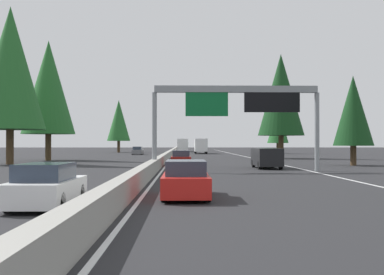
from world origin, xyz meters
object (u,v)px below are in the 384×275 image
at_px(box_truck_near_center, 201,146).
at_px(conifer_right_near, 353,111).
at_px(oncoming_near, 138,151).
at_px(bus_far_center, 183,145).
at_px(sedan_distant_b, 186,180).
at_px(conifer_right_far, 278,124).
at_px(conifer_left_far, 119,120).
at_px(minivan_far_right, 266,157).
at_px(conifer_right_mid, 281,95).
at_px(sign_gantry_overhead, 238,103).
at_px(oncoming_far, 47,186).
at_px(conifer_left_near, 10,68).
at_px(conifer_left_mid, 48,87).
at_px(sedan_near_right, 181,159).

distance_m(box_truck_near_center, conifer_right_near, 51.42).
bearing_deg(oncoming_near, bus_far_center, 164.41).
xyz_separation_m(sedan_distant_b, bus_far_center, (97.12, 0.28, 1.03)).
distance_m(box_truck_near_center, conifer_right_far, 15.97).
xyz_separation_m(conifer_right_far, conifer_left_far, (12.36, 33.36, 1.33)).
distance_m(minivan_far_right, conifer_right_near, 11.21).
bearing_deg(conifer_right_near, box_truck_near_center, 14.35).
relative_size(sedan_distant_b, bus_far_center, 0.38).
bearing_deg(conifer_right_far, oncoming_near, 105.97).
bearing_deg(conifer_right_mid, oncoming_near, 45.34).
xyz_separation_m(sign_gantry_overhead, conifer_right_mid, (29.24, -9.27, 3.62)).
distance_m(box_truck_near_center, oncoming_far, 78.78).
distance_m(sedan_distant_b, conifer_right_mid, 48.93).
xyz_separation_m(minivan_far_right, box_truck_near_center, (54.62, 3.58, 0.66)).
relative_size(minivan_far_right, conifer_left_far, 0.42).
xyz_separation_m(box_truck_near_center, conifer_left_near, (-46.58, 20.82, 8.06)).
xyz_separation_m(sedan_distant_b, conifer_left_mid, (39.75, 16.65, 8.27)).
distance_m(sedan_distant_b, conifer_left_mid, 43.88).
bearing_deg(conifer_right_near, sign_gantry_overhead, 126.95).
height_order(conifer_right_near, conifer_right_mid, conifer_right_mid).
distance_m(bus_far_center, conifer_right_mid, 53.00).
xyz_separation_m(box_truck_near_center, conifer_right_far, (-0.19, -15.40, 4.22)).
bearing_deg(oncoming_near, conifer_left_near, -13.21).
distance_m(bus_far_center, conifer_left_far, 17.85).
distance_m(bus_far_center, oncoming_far, 99.74).
bearing_deg(oncoming_near, box_truck_near_center, 124.13).
distance_m(oncoming_far, conifer_left_mid, 44.70).
relative_size(sedan_distant_b, conifer_left_far, 0.37).
distance_m(bus_far_center, conifer_left_mid, 60.09).
relative_size(box_truck_near_center, conifer_left_far, 0.72).
height_order(bus_far_center, oncoming_near, bus_far_center).
bearing_deg(conifer_left_near, oncoming_far, -158.07).
distance_m(oncoming_far, conifer_left_far, 91.31).
distance_m(sign_gantry_overhead, oncoming_far, 21.98).
distance_m(sign_gantry_overhead, minivan_far_right, 6.51).
relative_size(bus_far_center, box_truck_near_center, 1.35).
bearing_deg(sign_gantry_overhead, oncoming_far, 156.01).
height_order(sign_gantry_overhead, conifer_left_far, conifer_left_far).
xyz_separation_m(sedan_distant_b, oncoming_near, (67.88, 8.44, 0.00)).
xyz_separation_m(sedan_distant_b, sedan_near_right, (24.87, 0.31, 0.00)).
relative_size(minivan_far_right, conifer_right_far, 0.52).
bearing_deg(conifer_left_mid, bus_far_center, -15.93).
bearing_deg(bus_far_center, sedan_distant_b, -179.84).
bearing_deg(conifer_right_near, bus_far_center, 12.95).
xyz_separation_m(box_truck_near_center, conifer_left_mid, (-36.09, 19.98, 7.34)).
height_order(sign_gantry_overhead, oncoming_near, sign_gantry_overhead).
height_order(sedan_distant_b, conifer_right_mid, conifer_right_mid).
bearing_deg(sign_gantry_overhead, conifer_right_near, -53.05).
bearing_deg(conifer_right_mid, box_truck_near_center, 18.74).
relative_size(sedan_near_right, conifer_right_mid, 0.31).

